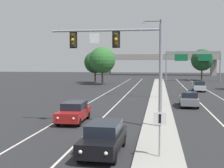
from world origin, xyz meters
TOP-DOWN VIEW (x-y plane):
  - median_island at (0.00, 18.00)m, footprint 2.40×110.00m
  - lane_stripe_oncoming_center at (-4.70, 25.00)m, footprint 0.14×100.00m
  - lane_stripe_receding_center at (4.70, 25.00)m, footprint 0.14×100.00m
  - edge_stripe_left at (-8.00, 25.00)m, footprint 0.14×100.00m
  - overhead_signal_mast at (-2.52, 12.01)m, footprint 8.01×0.44m
  - median_sign_post at (0.02, 5.13)m, footprint 0.60×0.10m
  - street_lamp_median at (-0.13, 29.67)m, footprint 2.58×0.28m
  - car_oncoming_black at (-2.81, 5.68)m, footprint 1.90×4.50m
  - car_oncoming_red at (-6.58, 13.13)m, footprint 1.89×4.50m
  - car_receding_grey at (3.09, 22.88)m, footprint 1.92×4.51m
  - car_receding_silver at (6.32, 40.11)m, footprint 1.91×4.51m
  - highway_sign_gantry at (8.20, 66.37)m, footprint 13.28×0.42m
  - overpass_bridge at (0.00, 101.06)m, footprint 42.40×6.40m
  - tree_far_right_a at (10.86, 69.76)m, footprint 5.61×5.61m
  - tree_far_left_b at (-11.69, 51.26)m, footprint 5.46×5.46m
  - tree_far_left_a at (-14.44, 56.83)m, footprint 4.98×4.98m

SIDE VIEW (x-z plane):
  - lane_stripe_oncoming_center at x=-4.70m, z-range 0.00..0.01m
  - lane_stripe_receding_center at x=4.70m, z-range 0.00..0.01m
  - edge_stripe_left at x=-8.00m, z-range 0.00..0.01m
  - median_island at x=0.00m, z-range 0.00..0.15m
  - car_oncoming_black at x=-2.81m, z-range 0.03..1.61m
  - car_oncoming_red at x=-6.58m, z-range 0.03..1.61m
  - car_receding_grey at x=3.09m, z-range 0.03..1.61m
  - car_receding_silver at x=6.32m, z-range 0.03..1.61m
  - median_sign_post at x=0.02m, z-range 0.49..2.69m
  - tree_far_left_a at x=-14.44m, z-range 1.10..8.30m
  - tree_far_left_b at x=-11.69m, z-range 1.21..9.12m
  - tree_far_right_a at x=10.86m, z-range 1.25..9.36m
  - overhead_signal_mast at x=-2.52m, z-range 1.76..8.96m
  - overpass_bridge at x=0.00m, z-range 1.96..9.61m
  - street_lamp_median at x=-0.13m, z-range 0.79..10.79m
  - highway_sign_gantry at x=8.20m, z-range 2.41..9.91m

